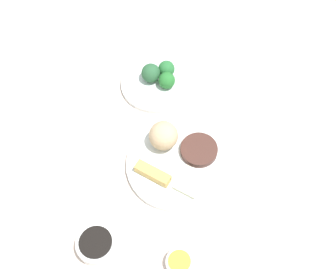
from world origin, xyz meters
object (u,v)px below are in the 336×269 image
(soy_sauce_bowl, at_px, (97,245))
(sauce_ramekin_hot_mustard, at_px, (179,263))
(broccoli_plate, at_px, (157,83))
(main_plate, at_px, (176,164))

(soy_sauce_bowl, bearing_deg, sauce_ramekin_hot_mustard, 90.04)
(sauce_ramekin_hot_mustard, bearing_deg, broccoli_plate, -161.58)
(soy_sauce_bowl, xyz_separation_m, sauce_ramekin_hot_mustard, (-0.00, 0.20, -0.01))
(broccoli_plate, relative_size, soy_sauce_bowl, 2.23)
(sauce_ramekin_hot_mustard, bearing_deg, soy_sauce_bowl, -89.96)
(sauce_ramekin_hot_mustard, bearing_deg, main_plate, -167.09)
(broccoli_plate, distance_m, sauce_ramekin_hot_mustard, 0.53)
(broccoli_plate, relative_size, sauce_ramekin_hot_mustard, 3.33)
(soy_sauce_bowl, bearing_deg, main_plate, 150.81)
(main_plate, bearing_deg, broccoli_plate, -156.43)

